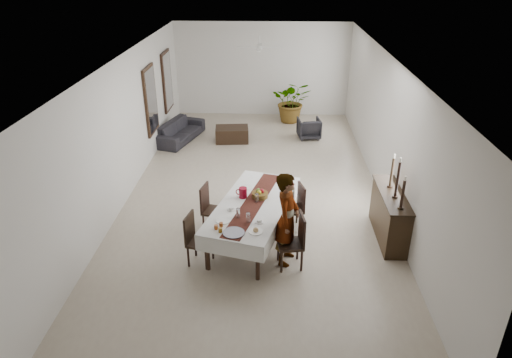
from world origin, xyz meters
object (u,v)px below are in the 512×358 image
object	(u,v)px
dining_table_top	(253,205)
sofa	(180,131)
red_pitcher	(243,193)
woman	(287,219)
sideboard_body	(389,216)

from	to	relation	value
dining_table_top	sofa	size ratio (longest dim) A/B	1.28
dining_table_top	red_pitcher	distance (m)	0.35
woman	sofa	bearing A→B (deg)	41.99
red_pitcher	woman	world-z (taller)	woman
red_pitcher	sideboard_body	distance (m)	2.98
woman	sofa	xyz separation A→B (m)	(-3.16, 6.11, -0.61)
dining_table_top	woman	xyz separation A→B (m)	(0.65, -0.72, 0.13)
red_pitcher	sofa	distance (m)	5.69
sideboard_body	woman	bearing A→B (deg)	-157.18
sideboard_body	sofa	bearing A→B (deg)	135.08
dining_table_top	red_pitcher	bearing A→B (deg)	149.04
dining_table_top	sofa	world-z (taller)	dining_table_top
dining_table_top	sofa	bearing A→B (deg)	130.25
woman	dining_table_top	bearing A→B (deg)	56.58
woman	sideboard_body	distance (m)	2.30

